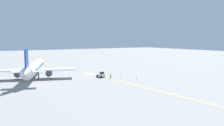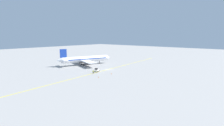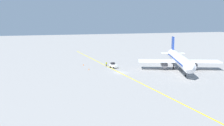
{
  "view_description": "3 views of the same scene",
  "coord_description": "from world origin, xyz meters",
  "px_view_note": "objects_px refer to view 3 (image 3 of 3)",
  "views": [
    {
      "loc": [
        -37.06,
        -75.41,
        13.47
      ],
      "look_at": [
        5.97,
        -5.59,
        4.45
      ],
      "focal_mm": 35.0,
      "sensor_mm": 36.0,
      "label": 1
    },
    {
      "loc": [
        62.81,
        -70.59,
        18.68
      ],
      "look_at": [
        5.32,
        -2.94,
        4.53
      ],
      "focal_mm": 28.0,
      "sensor_mm": 36.0,
      "label": 2
    },
    {
      "loc": [
        26.71,
        80.3,
        17.96
      ],
      "look_at": [
        1.34,
        -4.56,
        2.56
      ],
      "focal_mm": 42.0,
      "sensor_mm": 36.0,
      "label": 3
    }
  ],
  "objects_px": {
    "baggage_tug_white": "(114,66)",
    "traffic_cone_mid_apron": "(83,65)",
    "airplane_at_gate": "(179,60)",
    "ground_crew_worker": "(106,64)",
    "traffic_cone_near_nose": "(89,69)"
  },
  "relations": [
    {
      "from": "airplane_at_gate",
      "to": "baggage_tug_white",
      "type": "distance_m",
      "value": 23.13
    },
    {
      "from": "baggage_tug_white",
      "to": "traffic_cone_near_nose",
      "type": "relative_size",
      "value": 6.07
    },
    {
      "from": "traffic_cone_near_nose",
      "to": "traffic_cone_mid_apron",
      "type": "height_order",
      "value": "same"
    },
    {
      "from": "airplane_at_gate",
      "to": "ground_crew_worker",
      "type": "distance_m",
      "value": 26.45
    },
    {
      "from": "baggage_tug_white",
      "to": "traffic_cone_mid_apron",
      "type": "distance_m",
      "value": 12.53
    },
    {
      "from": "baggage_tug_white",
      "to": "traffic_cone_near_nose",
      "type": "bearing_deg",
      "value": 5.77
    },
    {
      "from": "airplane_at_gate",
      "to": "baggage_tug_white",
      "type": "xyz_separation_m",
      "value": [
        20.61,
        -10.11,
        -2.81
      ]
    },
    {
      "from": "ground_crew_worker",
      "to": "traffic_cone_mid_apron",
      "type": "height_order",
      "value": "ground_crew_worker"
    },
    {
      "from": "airplane_at_gate",
      "to": "ground_crew_worker",
      "type": "xyz_separation_m",
      "value": [
        22.2,
        -14.11,
        -2.8
      ]
    },
    {
      "from": "baggage_tug_white",
      "to": "ground_crew_worker",
      "type": "bearing_deg",
      "value": -68.36
    },
    {
      "from": "airplane_at_gate",
      "to": "traffic_cone_mid_apron",
      "type": "bearing_deg",
      "value": -31.3
    },
    {
      "from": "baggage_tug_white",
      "to": "traffic_cone_mid_apron",
      "type": "relative_size",
      "value": 6.07
    },
    {
      "from": "baggage_tug_white",
      "to": "traffic_cone_near_nose",
      "type": "distance_m",
      "value": 9.3
    },
    {
      "from": "baggage_tug_white",
      "to": "ground_crew_worker",
      "type": "xyz_separation_m",
      "value": [
        1.59,
        -4.0,
        0.01
      ]
    },
    {
      "from": "baggage_tug_white",
      "to": "ground_crew_worker",
      "type": "distance_m",
      "value": 4.31
    }
  ]
}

